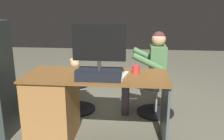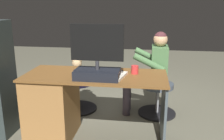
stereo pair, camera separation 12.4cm
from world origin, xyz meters
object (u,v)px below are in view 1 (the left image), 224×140
at_px(tv_remote, 83,74).
at_px(person, 150,67).
at_px(office_chair_teddy, 76,93).
at_px(visitor_chair, 156,96).
at_px(cup, 136,69).
at_px(monitor, 99,64).
at_px(keyboard, 103,72).
at_px(desk, 61,105).
at_px(teddy_bear, 76,71).
at_px(computer_mouse, 77,71).

bearing_deg(tv_remote, person, -109.14).
height_order(office_chair_teddy, visitor_chair, same).
relative_size(cup, office_chair_teddy, 0.17).
distance_m(monitor, keyboard, 0.24).
height_order(tv_remote, office_chair_teddy, tv_remote).
distance_m(monitor, visitor_chair, 1.25).
distance_m(keyboard, tv_remote, 0.22).
bearing_deg(desk, monitor, 164.08).
bearing_deg(visitor_chair, person, 0.27).
bearing_deg(tv_remote, keyboard, -132.05).
bearing_deg(desk, teddy_bear, -89.03).
height_order(desk, person, person).
relative_size(teddy_bear, visitor_chair, 0.61).
bearing_deg(desk, keyboard, -170.91).
height_order(tv_remote, visitor_chair, tv_remote).
relative_size(cup, teddy_bear, 0.28).
bearing_deg(visitor_chair, monitor, 53.98).
bearing_deg(person, tv_remote, 46.11).
height_order(computer_mouse, teddy_bear, computer_mouse).
xyz_separation_m(desk, visitor_chair, (-1.07, -0.74, -0.14)).
bearing_deg(office_chair_teddy, keyboard, 125.25).
bearing_deg(keyboard, tv_remote, 23.20).
bearing_deg(person, desk, 37.09).
distance_m(cup, tv_remote, 0.55).
bearing_deg(computer_mouse, monitor, 144.58).
bearing_deg(teddy_bear, computer_mouse, 105.61).
height_order(monitor, cup, monitor).
bearing_deg(monitor, tv_remote, -30.83).
bearing_deg(person, computer_mouse, 40.27).
height_order(cup, person, person).
relative_size(monitor, person, 0.48).
bearing_deg(cup, teddy_bear, -38.91).
distance_m(desk, visitor_chair, 1.31).
distance_m(cup, teddy_bear, 1.06).
distance_m(desk, cup, 0.89).
relative_size(computer_mouse, cup, 1.12).
height_order(monitor, teddy_bear, monitor).
xyz_separation_m(keyboard, office_chair_teddy, (0.47, -0.66, -0.50)).
relative_size(desk, office_chair_teddy, 2.86).
bearing_deg(person, cup, 74.09).
bearing_deg(computer_mouse, desk, 19.11).
relative_size(desk, cup, 17.09).
xyz_separation_m(monitor, keyboard, (-0.01, -0.20, -0.14)).
bearing_deg(office_chair_teddy, monitor, 117.90).
bearing_deg(keyboard, monitor, 86.60).
bearing_deg(monitor, desk, -15.92).
bearing_deg(office_chair_teddy, teddy_bear, -90.00).
height_order(office_chair_teddy, teddy_bear, teddy_bear).
distance_m(cup, office_chair_teddy, 1.16).
distance_m(cup, visitor_chair, 0.88).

